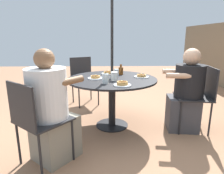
# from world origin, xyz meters

# --- Properties ---
(ground_plane) EXTENTS (12.00, 12.00, 0.00)m
(ground_plane) POSITION_xyz_m (0.00, 0.00, 0.00)
(ground_plane) COLOR #9E7051
(patio_table) EXTENTS (1.25, 1.25, 0.72)m
(patio_table) POSITION_xyz_m (0.00, 0.00, 0.60)
(patio_table) COLOR black
(patio_table) RESTS_ON ground
(umbrella_pole) EXTENTS (0.04, 0.04, 2.44)m
(umbrella_pole) POSITION_xyz_m (0.00, 0.00, 1.22)
(umbrella_pole) COLOR black
(umbrella_pole) RESTS_ON ground
(patio_chair_north) EXTENTS (0.63, 0.63, 0.89)m
(patio_chair_north) POSITION_xyz_m (0.94, -0.75, 0.53)
(patio_chair_north) COLOR #232326
(patio_chair_north) RESTS_ON ground
(diner_north) EXTENTS (0.61, 0.59, 1.18)m
(diner_north) POSITION_xyz_m (0.80, -0.64, 0.53)
(diner_north) COLOR gray
(diner_north) RESTS_ON ground
(patio_chair_east) EXTENTS (0.50, 0.50, 0.89)m
(patio_chair_east) POSITION_xyz_m (0.14, 1.19, 0.53)
(patio_chair_east) COLOR #232326
(patio_chair_east) RESTS_ON ground
(diner_east) EXTENTS (0.43, 0.56, 1.14)m
(diner_east) POSITION_xyz_m (0.12, 1.02, 0.51)
(diner_east) COLOR #3D3D42
(diner_east) RESTS_ON ground
(patio_chair_south) EXTENTS (0.60, 0.60, 0.89)m
(patio_chair_south) POSITION_xyz_m (-1.08, -0.53, 0.53)
(patio_chair_south) COLOR #232326
(patio_chair_south) RESTS_ON ground
(pancake_plate_a) EXTENTS (0.21, 0.21, 0.05)m
(pancake_plate_a) POSITION_xyz_m (0.03, -0.23, 0.74)
(pancake_plate_a) COLOR white
(pancake_plate_a) RESTS_ON patio_table
(pancake_plate_b) EXTENTS (0.21, 0.21, 0.06)m
(pancake_plate_b) POSITION_xyz_m (-0.30, -0.05, 0.74)
(pancake_plate_b) COLOR white
(pancake_plate_b) RESTS_ON patio_table
(pancake_plate_c) EXTENTS (0.21, 0.21, 0.06)m
(pancake_plate_c) POSITION_xyz_m (-0.04, 0.42, 0.74)
(pancake_plate_c) COLOR white
(pancake_plate_c) RESTS_ON patio_table
(pancake_plate_d) EXTENTS (0.21, 0.21, 0.06)m
(pancake_plate_d) POSITION_xyz_m (0.44, 0.11, 0.74)
(pancake_plate_d) COLOR white
(pancake_plate_d) RESTS_ON patio_table
(syrup_bottle) EXTENTS (0.10, 0.07, 0.16)m
(syrup_bottle) POSITION_xyz_m (-0.28, 0.14, 0.78)
(syrup_bottle) COLOR brown
(syrup_bottle) RESTS_ON patio_table
(coffee_cup) EXTENTS (0.09, 0.09, 0.12)m
(coffee_cup) POSITION_xyz_m (0.15, 0.03, 0.78)
(coffee_cup) COLOR white
(coffee_cup) RESTS_ON patio_table
(drinking_glass_a) EXTENTS (0.07, 0.07, 0.11)m
(drinking_glass_a) POSITION_xyz_m (-0.11, 0.07, 0.77)
(drinking_glass_a) COLOR silver
(drinking_glass_a) RESTS_ON patio_table
(drinking_glass_b) EXTENTS (0.08, 0.08, 0.12)m
(drinking_glass_b) POSITION_xyz_m (0.31, -0.09, 0.78)
(drinking_glass_b) COLOR silver
(drinking_glass_b) RESTS_ON patio_table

